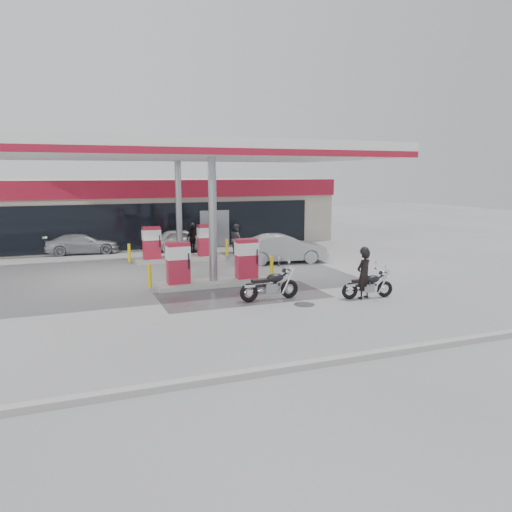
{
  "coord_description": "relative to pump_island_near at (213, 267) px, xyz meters",
  "views": [
    {
      "loc": [
        -5.42,
        -16.62,
        4.37
      ],
      "look_at": [
        1.49,
        1.19,
        1.2
      ],
      "focal_mm": 35.0,
      "sensor_mm": 36.0,
      "label": 1
    }
  ],
  "objects": [
    {
      "name": "ground",
      "position": [
        0.0,
        -2.0,
        -0.71
      ],
      "size": [
        90.0,
        90.0,
        0.0
      ],
      "primitive_type": "plane",
      "color": "gray",
      "rests_on": "ground"
    },
    {
      "name": "wet_patch",
      "position": [
        0.5,
        -2.0,
        -0.71
      ],
      "size": [
        6.0,
        3.0,
        0.0
      ],
      "primitive_type": "cube",
      "color": "#4C4C4F",
      "rests_on": "ground"
    },
    {
      "name": "drain_cover",
      "position": [
        2.0,
        -4.0,
        -0.71
      ],
      "size": [
        0.7,
        0.7,
        0.01
      ],
      "primitive_type": "cylinder",
      "color": "#38383A",
      "rests_on": "ground"
    },
    {
      "name": "kerb",
      "position": [
        0.0,
        -9.0,
        -0.64
      ],
      "size": [
        28.0,
        0.25,
        0.15
      ],
      "primitive_type": "cube",
      "color": "gray",
      "rests_on": "ground"
    },
    {
      "name": "store_building",
      "position": [
        0.01,
        13.94,
        1.3
      ],
      "size": [
        22.0,
        8.22,
        4.0
      ],
      "color": "#C0B7A1",
      "rests_on": "ground"
    },
    {
      "name": "canopy",
      "position": [
        0.0,
        3.0,
        4.56
      ],
      "size": [
        16.0,
        10.02,
        5.51
      ],
      "color": "silver",
      "rests_on": "ground"
    },
    {
      "name": "pump_island_near",
      "position": [
        0.0,
        0.0,
        0.0
      ],
      "size": [
        5.14,
        1.3,
        1.78
      ],
      "color": "#9E9E99",
      "rests_on": "ground"
    },
    {
      "name": "pump_island_far",
      "position": [
        0.0,
        6.0,
        0.0
      ],
      "size": [
        5.14,
        1.3,
        1.78
      ],
      "color": "#9E9E99",
      "rests_on": "ground"
    },
    {
      "name": "main_motorcycle",
      "position": [
        4.52,
        -4.0,
        -0.27
      ],
      "size": [
        1.93,
        0.74,
        0.99
      ],
      "rotation": [
        0.0,
        0.0,
        -0.14
      ],
      "color": "black",
      "rests_on": "ground"
    },
    {
      "name": "biker_main",
      "position": [
        4.33,
        -3.98,
        0.16
      ],
      "size": [
        0.74,
        0.61,
        1.74
      ],
      "primitive_type": "imported",
      "rotation": [
        0.0,
        0.0,
        3.49
      ],
      "color": "black",
      "rests_on": "ground"
    },
    {
      "name": "parked_motorcycle",
      "position": [
        1.18,
        -3.0,
        -0.21
      ],
      "size": [
        2.2,
        0.84,
        1.13
      ],
      "rotation": [
        0.0,
        0.0,
        0.01
      ],
      "color": "black",
      "rests_on": "ground"
    },
    {
      "name": "sedan_white",
      "position": [
        0.9,
        9.2,
        -0.09
      ],
      "size": [
        3.77,
        1.81,
        1.24
      ],
      "primitive_type": "imported",
      "rotation": [
        0.0,
        0.0,
        1.48
      ],
      "color": "silver",
      "rests_on": "ground"
    },
    {
      "name": "attendant",
      "position": [
        3.39,
        7.0,
        0.12
      ],
      "size": [
        0.71,
        0.87,
        1.66
      ],
      "primitive_type": "imported",
      "rotation": [
        0.0,
        0.0,
        1.46
      ],
      "color": "#525156",
      "rests_on": "ground"
    },
    {
      "name": "hatchback_silver",
      "position": [
        4.64,
        3.6,
        -0.01
      ],
      "size": [
        4.44,
        2.09,
        1.41
      ],
      "primitive_type": "imported",
      "rotation": [
        0.0,
        0.0,
        1.43
      ],
      "color": "gray",
      "rests_on": "ground"
    },
    {
      "name": "parked_car_left",
      "position": [
        -4.51,
        10.19,
        -0.14
      ],
      "size": [
        4.03,
        1.84,
        1.14
      ],
      "primitive_type": "imported",
      "rotation": [
        0.0,
        0.0,
        1.51
      ],
      "color": "#929499",
      "rests_on": "ground"
    },
    {
      "name": "parked_car_right",
      "position": [
        4.5,
        12.0,
        -0.18
      ],
      "size": [
        4.21,
        2.93,
        1.07
      ],
      "primitive_type": "imported",
      "rotation": [
        0.0,
        0.0,
        1.9
      ],
      "color": "#48110F",
      "rests_on": "ground"
    },
    {
      "name": "biker_walking",
      "position": [
        1.23,
        8.2,
        0.09
      ],
      "size": [
        0.99,
        0.86,
        1.6
      ],
      "primitive_type": "imported",
      "rotation": [
        0.0,
        0.0,
        0.61
      ],
      "color": "black",
      "rests_on": "ground"
    }
  ]
}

